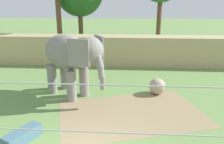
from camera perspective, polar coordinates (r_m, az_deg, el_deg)
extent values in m
cube|color=#937F5B|center=(10.46, 4.87, -10.08)|extent=(7.17, 5.62, 0.01)
cube|color=tan|center=(17.92, -0.08, 5.46)|extent=(36.00, 1.80, 2.22)
cylinder|color=gray|center=(12.05, -6.96, -2.33)|extent=(0.49, 0.49, 1.55)
cylinder|color=gray|center=(11.52, -10.06, -3.41)|extent=(0.49, 0.49, 1.55)
cylinder|color=gray|center=(13.20, -11.67, -0.79)|extent=(0.49, 0.49, 1.55)
cylinder|color=gray|center=(12.72, -14.68, -1.70)|extent=(0.49, 0.49, 1.55)
ellipsoid|color=gray|center=(11.94, -11.34, 4.94)|extent=(3.24, 2.96, 1.78)
ellipsoid|color=gray|center=(10.55, -5.24, 5.30)|extent=(1.61, 1.63, 1.28)
cube|color=gray|center=(11.09, -3.19, 5.94)|extent=(0.58, 0.93, 1.22)
cube|color=gray|center=(10.19, -8.35, 4.75)|extent=(1.00, 0.30, 1.22)
cylinder|color=gray|center=(10.33, -3.30, 2.47)|extent=(0.65, 0.61, 0.69)
cylinder|color=gray|center=(10.38, -2.72, -0.25)|extent=(0.49, 0.47, 0.65)
cylinder|color=gray|center=(10.47, -2.33, -2.74)|extent=(0.32, 0.32, 0.61)
cylinder|color=gray|center=(13.24, -15.71, 5.34)|extent=(0.34, 0.29, 0.89)
sphere|color=tan|center=(12.49, 11.16, -3.52)|extent=(0.86, 0.86, 0.86)
cylinder|color=#B7B7BC|center=(3.71, -16.22, -13.71)|extent=(8.22, 0.02, 0.02)
cylinder|color=#B7B7BC|center=(3.39, -17.28, -2.74)|extent=(8.22, 0.02, 0.02)
cube|color=slate|center=(9.02, -21.32, -14.59)|extent=(1.08, 1.48, 0.44)
cylinder|color=brown|center=(22.85, -7.71, 9.88)|extent=(0.44, 0.44, 3.77)
cylinder|color=brown|center=(23.00, 11.53, 11.30)|extent=(0.44, 0.44, 5.01)
cylinder|color=brown|center=(21.05, -13.02, 12.05)|extent=(0.44, 0.44, 6.02)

